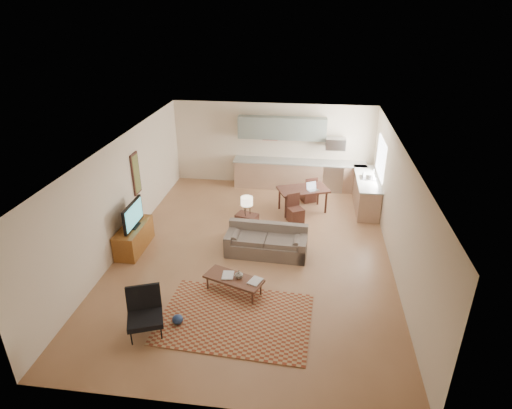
# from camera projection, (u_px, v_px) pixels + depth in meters

# --- Properties ---
(room) EXTENTS (9.00, 9.00, 9.00)m
(room) POSITION_uv_depth(u_px,v_px,m) (254.00, 202.00, 9.94)
(room) COLOR #986744
(room) RESTS_ON ground
(kitchen_counter_back) EXTENTS (4.26, 0.64, 0.92)m
(kitchen_counter_back) POSITION_uv_depth(u_px,v_px,m) (299.00, 175.00, 13.96)
(kitchen_counter_back) COLOR #A07A5D
(kitchen_counter_back) RESTS_ON ground
(kitchen_counter_right) EXTENTS (0.64, 2.26, 0.92)m
(kitchen_counter_right) POSITION_uv_depth(u_px,v_px,m) (366.00, 192.00, 12.66)
(kitchen_counter_right) COLOR #A07A5D
(kitchen_counter_right) RESTS_ON ground
(kitchen_range) EXTENTS (0.62, 0.62, 0.90)m
(kitchen_range) POSITION_uv_depth(u_px,v_px,m) (333.00, 177.00, 13.83)
(kitchen_range) COLOR #A5A8AD
(kitchen_range) RESTS_ON ground
(kitchen_microwave) EXTENTS (0.62, 0.40, 0.35)m
(kitchen_microwave) POSITION_uv_depth(u_px,v_px,m) (336.00, 144.00, 13.38)
(kitchen_microwave) COLOR #A5A8AD
(kitchen_microwave) RESTS_ON room
(upper_cabinets) EXTENTS (2.80, 0.34, 0.70)m
(upper_cabinets) POSITION_uv_depth(u_px,v_px,m) (282.00, 128.00, 13.53)
(upper_cabinets) COLOR gray
(upper_cabinets) RESTS_ON room
(window_right) EXTENTS (0.02, 1.40, 1.05)m
(window_right) POSITION_uv_depth(u_px,v_px,m) (381.00, 158.00, 12.16)
(window_right) COLOR white
(window_right) RESTS_ON room
(wall_art_left) EXTENTS (0.06, 0.42, 1.10)m
(wall_art_left) POSITION_uv_depth(u_px,v_px,m) (136.00, 174.00, 11.04)
(wall_art_left) COLOR olive
(wall_art_left) RESTS_ON room
(triptych) EXTENTS (1.70, 0.04, 0.50)m
(triptych) POSITION_uv_depth(u_px,v_px,m) (270.00, 133.00, 13.78)
(triptych) COLOR beige
(triptych) RESTS_ON room
(rug) EXTENTS (2.99, 2.15, 0.02)m
(rug) POSITION_uv_depth(u_px,v_px,m) (235.00, 318.00, 8.29)
(rug) COLOR brown
(rug) RESTS_ON floor
(sofa) EXTENTS (2.07, 0.97, 0.70)m
(sofa) POSITION_uv_depth(u_px,v_px,m) (266.00, 241.00, 10.30)
(sofa) COLOR #695B50
(sofa) RESTS_ON floor
(coffee_table) EXTENTS (1.34, 0.90, 0.38)m
(coffee_table) POSITION_uv_depth(u_px,v_px,m) (234.00, 285.00, 8.98)
(coffee_table) COLOR #4F2D1E
(coffee_table) RESTS_ON floor
(book_a) EXTENTS (0.28, 0.35, 0.03)m
(book_a) POSITION_uv_depth(u_px,v_px,m) (222.00, 275.00, 8.96)
(book_a) COLOR #911007
(book_a) RESTS_ON coffee_table
(book_b) EXTENTS (0.45, 0.48, 0.02)m
(book_b) POSITION_uv_depth(u_px,v_px,m) (250.00, 279.00, 8.82)
(book_b) COLOR navy
(book_b) RESTS_ON coffee_table
(vase) EXTENTS (0.24, 0.24, 0.18)m
(vase) POSITION_uv_depth(u_px,v_px,m) (239.00, 274.00, 8.86)
(vase) COLOR black
(vase) RESTS_ON coffee_table
(armchair) EXTENTS (0.95, 0.95, 0.84)m
(armchair) POSITION_uv_depth(u_px,v_px,m) (145.00, 314.00, 7.78)
(armchair) COLOR black
(armchair) RESTS_ON floor
(tv_credenza) EXTENTS (0.52, 1.36, 0.63)m
(tv_credenza) POSITION_uv_depth(u_px,v_px,m) (134.00, 238.00, 10.53)
(tv_credenza) COLOR brown
(tv_credenza) RESTS_ON floor
(tv) EXTENTS (0.10, 1.05, 0.63)m
(tv) POSITION_uv_depth(u_px,v_px,m) (133.00, 215.00, 10.25)
(tv) COLOR black
(tv) RESTS_ON tv_credenza
(console_table) EXTENTS (0.62, 0.51, 0.63)m
(console_table) POSITION_uv_depth(u_px,v_px,m) (247.00, 225.00, 11.11)
(console_table) COLOR #3C1F18
(console_table) RESTS_ON floor
(table_lamp) EXTENTS (0.40, 0.40, 0.50)m
(table_lamp) POSITION_uv_depth(u_px,v_px,m) (247.00, 206.00, 10.87)
(table_lamp) COLOR beige
(table_lamp) RESTS_ON console_table
(dining_table) EXTENTS (1.60, 1.27, 0.71)m
(dining_table) POSITION_uv_depth(u_px,v_px,m) (302.00, 200.00, 12.44)
(dining_table) COLOR #3C1F18
(dining_table) RESTS_ON floor
(dining_chair_near) EXTENTS (0.53, 0.54, 0.80)m
(dining_chair_near) POSITION_uv_depth(u_px,v_px,m) (296.00, 209.00, 11.79)
(dining_chair_near) COLOR #3C1F18
(dining_chair_near) RESTS_ON floor
(dining_chair_far) EXTENTS (0.53, 0.54, 0.82)m
(dining_chair_far) POSITION_uv_depth(u_px,v_px,m) (309.00, 189.00, 13.04)
(dining_chair_far) COLOR #3C1F18
(dining_chair_far) RESTS_ON floor
(laptop) EXTENTS (0.37, 0.34, 0.22)m
(laptop) POSITION_uv_depth(u_px,v_px,m) (313.00, 187.00, 12.12)
(laptop) COLOR #A5A8AD
(laptop) RESTS_ON dining_table
(soap_bottle) EXTENTS (0.13, 0.13, 0.19)m
(soap_bottle) POSITION_uv_depth(u_px,v_px,m) (364.00, 174.00, 12.50)
(soap_bottle) COLOR beige
(soap_bottle) RESTS_ON kitchen_counter_right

